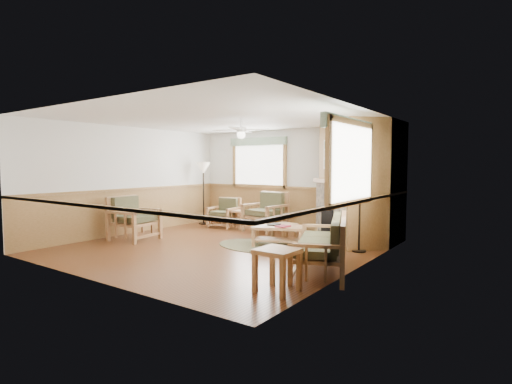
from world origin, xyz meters
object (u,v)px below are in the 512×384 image
Objects in this scene: armchair_back_left at (224,213)px; footstool at (284,232)px; armchair_back_right at (265,212)px; end_table_chairs at (237,219)px; floor_lamp_left at (204,193)px; sofa at (320,244)px; armchair_left at (134,218)px; end_table_sofa at (277,270)px; floor_lamp_right at (360,206)px; coffee_table at (278,236)px.

footstool is at bearing -24.07° from armchair_back_left.
armchair_back_right is 0.92m from end_table_chairs.
sofa is at bearing -27.92° from floor_lamp_left.
footstool is at bearing -21.92° from end_table_chairs.
floor_lamp_left is (-0.37, 2.75, 0.41)m from armchair_left.
footstool is at bearing 119.64° from end_table_sofa.
footstool is 3.48m from floor_lamp_left.
armchair_back_left is 0.47m from end_table_chairs.
sofa is 4.73m from armchair_left.
armchair_back_left is at bearing -169.90° from armchair_back_right.
footstool is 1.94m from floor_lamp_right.
end_table_sofa is 0.33× the size of floor_lamp_right.
sofa is at bearing 90.00° from end_table_sofa.
coffee_table is at bearing -72.30° from footstool.
armchair_left is (-4.73, -0.05, 0.06)m from sofa.
floor_lamp_left is (-5.10, 2.70, 0.46)m from sofa.
armchair_left is 0.55× the size of floor_lamp_left.
coffee_table is 3.81m from floor_lamp_left.
floor_lamp_left reaches higher than end_table_chairs.
sofa is 2.09m from coffee_table.
footstool is at bearing -157.85° from sofa.
armchair_back_left is 1.75× the size of footstool.
end_table_sofa is at bearing -22.32° from sofa.
armchair_back_left is 2.93m from coffee_table.
armchair_left is 4.91m from end_table_sofa.
end_table_sofa reaches higher than coffee_table.
end_table_chairs reaches higher than coffee_table.
coffee_table is 2.15× the size of end_table_chairs.
coffee_table is at bearing -41.75° from armchair_back_right.
end_table_chairs is at bearing -147.16° from sofa.
armchair_left is (-0.50, -2.64, 0.10)m from armchair_back_left.
armchair_back_right is 1.71× the size of end_table_sofa.
armchair_back_right reaches higher than sofa.
end_table_sofa is at bearing -82.78° from coffee_table.
coffee_table is at bearing -33.51° from armchair_back_left.
floor_lamp_left is at bearing 177.25° from end_table_chairs.
armchair_back_right reaches higher than armchair_back_left.
floor_lamp_right reaches higher than coffee_table.
floor_lamp_left reaches higher than coffee_table.
floor_lamp_right is (4.73, 1.80, 0.41)m from armchair_left.
armchair_left is 2.01× the size of end_table_chairs.
footstool is (2.43, -0.75, -0.20)m from armchair_back_left.
floor_lamp_right reaches higher than armchair_back_right.
end_table_chairs is (-3.79, 2.64, -0.20)m from sofa.
armchair_back_left is 0.79× the size of armchair_back_right.
armchair_left is at bearing -117.72° from armchair_back_right.
sofa is at bearing -62.91° from coffee_table.
coffee_table is at bearing -164.05° from floor_lamp_right.
coffee_table is at bearing -32.07° from end_table_chairs.
armchair_back_right is 3.09m from floor_lamp_right.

